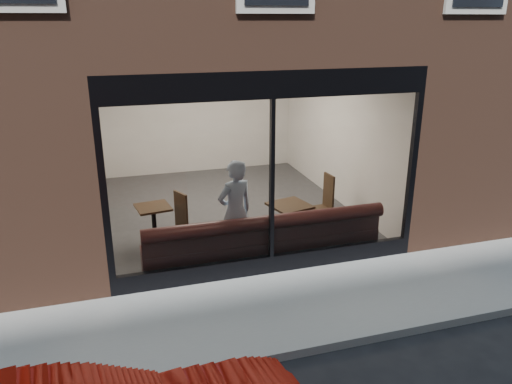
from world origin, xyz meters
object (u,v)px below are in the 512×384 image
object	(u,v)px
cafe_table_left	(153,207)
cafe_table_right	(290,205)
person	(235,212)
cafe_chair_left	(173,232)
cafe_chair_right	(320,209)
banquette	(263,249)

from	to	relation	value
cafe_table_left	cafe_table_right	bearing A→B (deg)	-14.79
person	cafe_chair_left	distance (m)	1.47
cafe_chair_right	cafe_table_left	bearing A→B (deg)	-1.13
banquette	cafe_table_left	xyz separation A→B (m)	(-1.67, 1.17, 0.52)
banquette	cafe_table_right	distance (m)	1.01
banquette	cafe_chair_right	size ratio (longest dim) A/B	10.50
person	cafe_chair_right	xyz separation A→B (m)	(2.09, 1.25, -0.64)
cafe_table_left	cafe_chair_left	distance (m)	0.60
cafe_chair_left	banquette	bearing A→B (deg)	115.46
banquette	cafe_table_left	bearing A→B (deg)	145.11
person	cafe_chair_right	world-z (taller)	person
cafe_table_left	cafe_chair_right	world-z (taller)	cafe_table_left
cafe_chair_left	cafe_chair_right	bearing A→B (deg)	160.94
cafe_table_right	cafe_chair_right	bearing A→B (deg)	41.49
cafe_table_left	cafe_chair_right	bearing A→B (deg)	4.41
cafe_table_right	banquette	bearing A→B (deg)	-140.42
cafe_chair_left	cafe_chair_right	world-z (taller)	same
cafe_chair_left	cafe_chair_right	size ratio (longest dim) A/B	1.01
person	cafe_chair_left	bearing A→B (deg)	-64.20
banquette	cafe_table_left	world-z (taller)	cafe_table_left
cafe_table_right	cafe_chair_left	distance (m)	2.16
person	cafe_table_right	world-z (taller)	person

